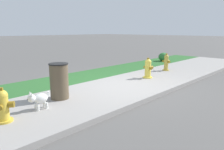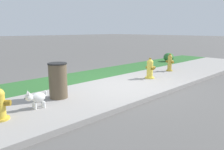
% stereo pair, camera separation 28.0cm
% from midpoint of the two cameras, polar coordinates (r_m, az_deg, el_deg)
% --- Properties ---
extents(ground_plane, '(120.00, 120.00, 0.00)m').
position_cam_midpoint_polar(ground_plane, '(6.71, 4.22, -3.02)').
color(ground_plane, '#5B5956').
extents(sidewalk_pavement, '(18.00, 2.50, 0.01)m').
position_cam_midpoint_polar(sidewalk_pavement, '(6.71, 4.22, -2.98)').
color(sidewalk_pavement, '#9E9993').
rests_on(sidewalk_pavement, ground).
extents(grass_verge, '(18.00, 1.67, 0.01)m').
position_cam_midpoint_polar(grass_verge, '(8.20, -6.71, -0.33)').
color(grass_verge, '#2D662D').
rests_on(grass_verge, ground).
extents(street_curb, '(18.00, 0.16, 0.12)m').
position_cam_midpoint_polar(street_curb, '(5.94, 13.88, -4.72)').
color(street_curb, '#9E9993').
rests_on(street_curb, ground).
extents(fire_hydrant_across_street, '(0.38, 0.41, 0.74)m').
position_cam_midpoint_polar(fire_hydrant_across_street, '(7.87, 10.90, 1.61)').
color(fire_hydrant_across_street, yellow).
rests_on(fire_hydrant_across_street, ground).
extents(fire_hydrant_near_corner, '(0.35, 0.36, 0.67)m').
position_cam_midpoint_polar(fire_hydrant_near_corner, '(4.63, -25.68, -6.94)').
color(fire_hydrant_near_corner, gold).
rests_on(fire_hydrant_near_corner, ground).
extents(fire_hydrant_at_driveway, '(0.32, 0.36, 0.74)m').
position_cam_midpoint_polar(fire_hydrant_at_driveway, '(9.47, 15.70, 3.08)').
color(fire_hydrant_at_driveway, gold).
rests_on(fire_hydrant_at_driveway, ground).
extents(small_white_dog, '(0.49, 0.25, 0.44)m').
position_cam_midpoint_polar(small_white_dog, '(5.02, -17.71, -5.73)').
color(small_white_dog, white).
rests_on(small_white_dog, ground).
extents(trash_bin, '(0.48, 0.48, 0.90)m').
position_cam_midpoint_polar(trash_bin, '(5.61, -12.54, -1.47)').
color(trash_bin, brown).
rests_on(trash_bin, ground).
extents(shrub_bush_mid_verge, '(0.55, 0.55, 0.47)m').
position_cam_midpoint_polar(shrub_bush_mid_verge, '(12.40, 15.21, 4.51)').
color(shrub_bush_mid_verge, '#337538').
rests_on(shrub_bush_mid_verge, ground).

